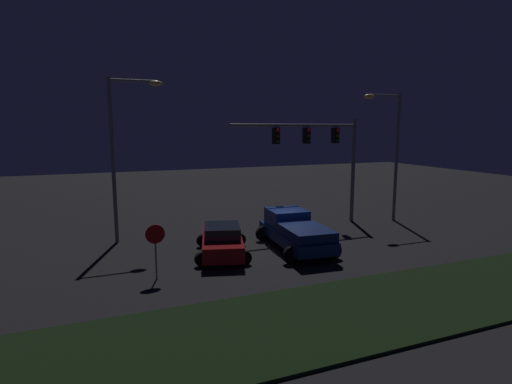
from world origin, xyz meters
The scene contains 8 objects.
ground_plane centered at (0.00, 0.00, 0.00)m, with size 80.00×80.00×0.00m, color black.
grass_median centered at (0.00, -7.92, 0.05)m, with size 27.92×4.84×0.10m, color black.
pickup_truck centered at (0.32, -0.74, 1.00)m, with size 3.15×5.54×1.80m.
car_sedan centered at (-3.35, -0.51, 0.74)m, with size 3.21×4.72×1.51m.
traffic_signal_gantry centered at (4.12, 3.32, 4.90)m, with size 8.32×0.56×6.50m.
street_lamp_left centered at (-7.26, 3.74, 5.32)m, with size 2.73×0.44×8.47m.
street_lamp_right centered at (8.68, 2.51, 5.10)m, with size 2.74×0.44×8.07m.
stop_sign centered at (-6.68, -2.48, 1.56)m, with size 0.76×0.08×2.23m.
Camera 1 is at (-8.86, -18.41, 5.95)m, focal length 28.87 mm.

